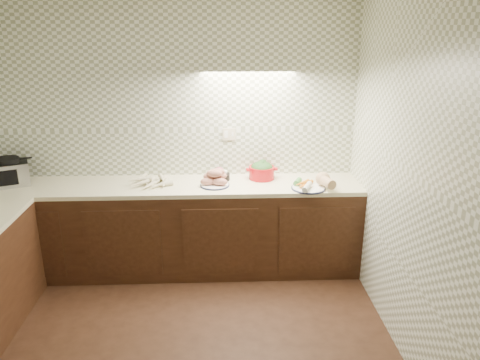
{
  "coord_description": "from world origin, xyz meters",
  "views": [
    {
      "loc": [
        0.46,
        -2.75,
        2.37
      ],
      "look_at": [
        0.64,
        1.25,
        1.02
      ],
      "focal_mm": 35.0,
      "sensor_mm": 36.0,
      "label": 1
    }
  ],
  "objects_px": {
    "toaster_oven": "(8,172)",
    "veg_plate": "(315,182)",
    "onion_bowl": "(221,175)",
    "sweet_potato_plate": "(215,179)",
    "dutch_oven": "(262,171)",
    "parsnip_pile": "(154,182)"
  },
  "relations": [
    {
      "from": "onion_bowl",
      "to": "dutch_oven",
      "type": "xyz_separation_m",
      "value": [
        0.4,
        0.02,
        0.04
      ]
    },
    {
      "from": "onion_bowl",
      "to": "veg_plate",
      "type": "bearing_deg",
      "value": -17.12
    },
    {
      "from": "toaster_oven",
      "to": "veg_plate",
      "type": "distance_m",
      "value": 2.91
    },
    {
      "from": "dutch_oven",
      "to": "toaster_oven",
      "type": "bearing_deg",
      "value": 178.44
    },
    {
      "from": "onion_bowl",
      "to": "toaster_oven",
      "type": "bearing_deg",
      "value": -178.33
    },
    {
      "from": "dutch_oven",
      "to": "veg_plate",
      "type": "distance_m",
      "value": 0.56
    },
    {
      "from": "sweet_potato_plate",
      "to": "parsnip_pile",
      "type": "bearing_deg",
      "value": 175.32
    },
    {
      "from": "toaster_oven",
      "to": "onion_bowl",
      "type": "distance_m",
      "value": 2.02
    },
    {
      "from": "veg_plate",
      "to": "dutch_oven",
      "type": "bearing_deg",
      "value": 148.97
    },
    {
      "from": "toaster_oven",
      "to": "dutch_oven",
      "type": "xyz_separation_m",
      "value": [
        2.42,
        0.08,
        -0.04
      ]
    },
    {
      "from": "parsnip_pile",
      "to": "dutch_oven",
      "type": "relative_size",
      "value": 1.35
    },
    {
      "from": "sweet_potato_plate",
      "to": "dutch_oven",
      "type": "height_order",
      "value": "dutch_oven"
    },
    {
      "from": "toaster_oven",
      "to": "dutch_oven",
      "type": "relative_size",
      "value": 1.43
    },
    {
      "from": "dutch_oven",
      "to": "sweet_potato_plate",
      "type": "bearing_deg",
      "value": -161.46
    },
    {
      "from": "sweet_potato_plate",
      "to": "onion_bowl",
      "type": "bearing_deg",
      "value": 71.16
    },
    {
      "from": "sweet_potato_plate",
      "to": "veg_plate",
      "type": "height_order",
      "value": "sweet_potato_plate"
    },
    {
      "from": "toaster_oven",
      "to": "onion_bowl",
      "type": "height_order",
      "value": "toaster_oven"
    },
    {
      "from": "parsnip_pile",
      "to": "sweet_potato_plate",
      "type": "relative_size",
      "value": 1.51
    },
    {
      "from": "onion_bowl",
      "to": "veg_plate",
      "type": "xyz_separation_m",
      "value": [
        0.88,
        -0.27,
        0.0
      ]
    },
    {
      "from": "toaster_oven",
      "to": "dutch_oven",
      "type": "height_order",
      "value": "toaster_oven"
    },
    {
      "from": "toaster_oven",
      "to": "veg_plate",
      "type": "bearing_deg",
      "value": -27.71
    },
    {
      "from": "parsnip_pile",
      "to": "onion_bowl",
      "type": "height_order",
      "value": "onion_bowl"
    }
  ]
}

